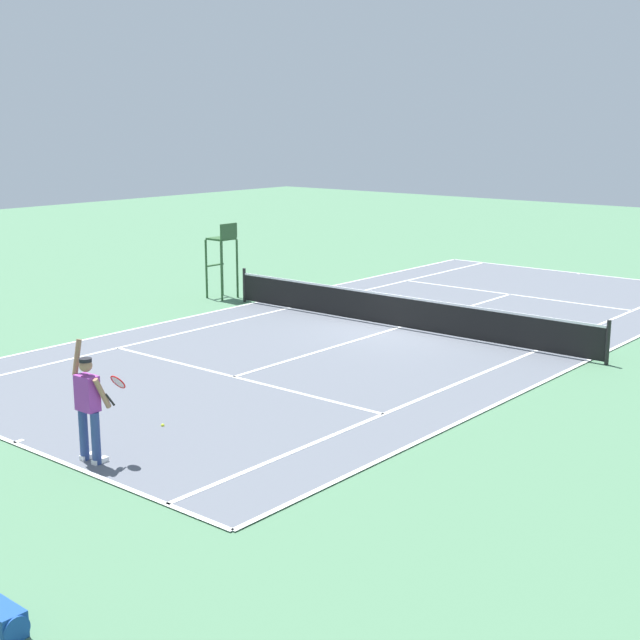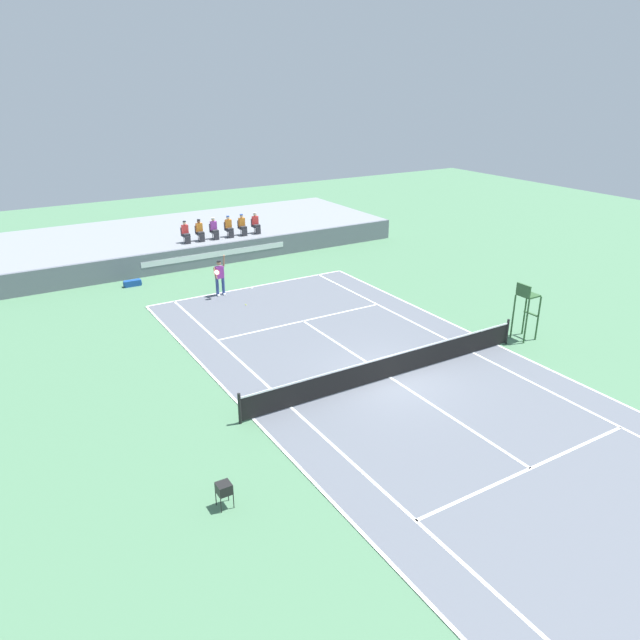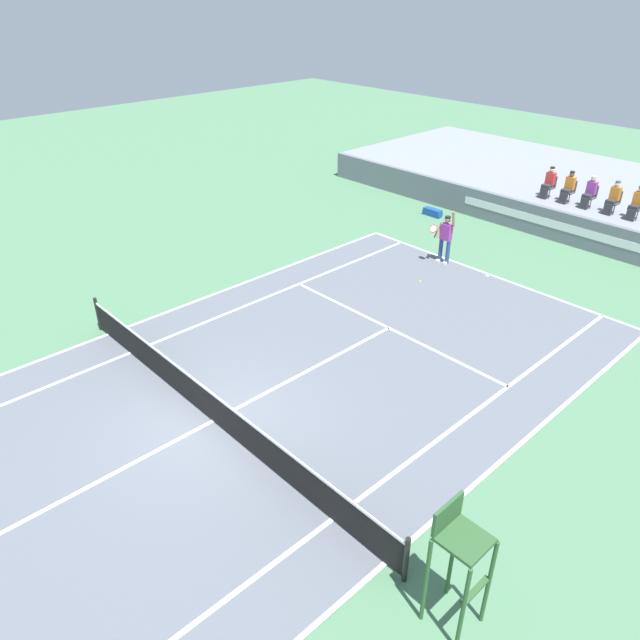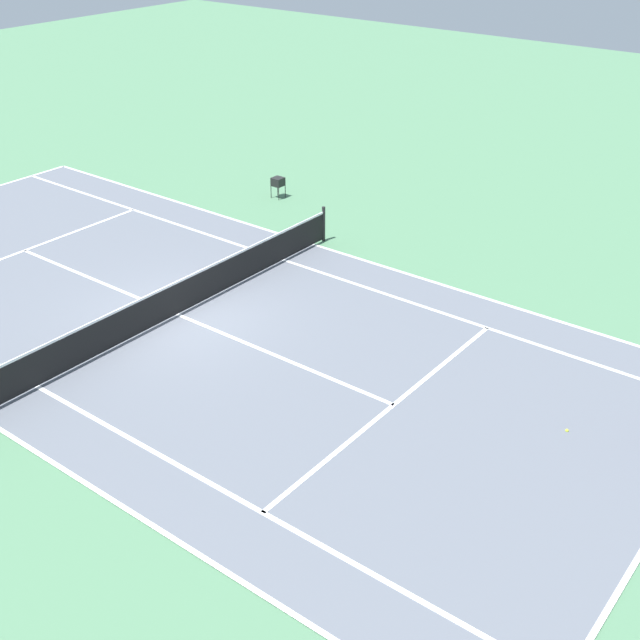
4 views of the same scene
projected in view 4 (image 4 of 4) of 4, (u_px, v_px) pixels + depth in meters
The scene contains 5 objects.
ground_plane at pixel (178, 316), 20.48m from camera, with size 80.00×80.00×0.00m, color #4C7A56.
court at pixel (178, 315), 20.47m from camera, with size 11.08×23.88×0.03m.
net at pixel (177, 297), 20.22m from camera, with size 11.98×0.10×1.07m.
tennis_ball at pixel (567, 431), 16.24m from camera, with size 0.07×0.07×0.07m, color #D1E533.
ball_hopper at pixel (278, 181), 27.53m from camera, with size 0.36×0.36×0.70m.
Camera 4 is at (12.06, 13.81, 9.78)m, focal length 46.22 mm.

